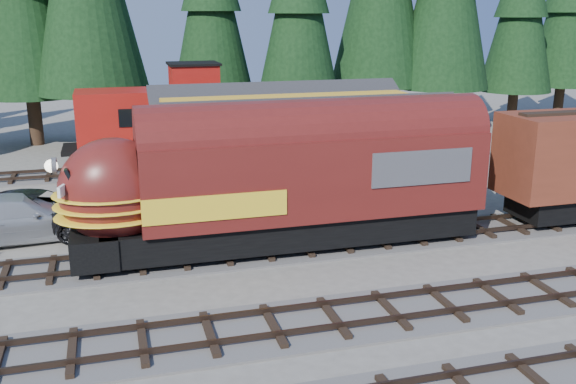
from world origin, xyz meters
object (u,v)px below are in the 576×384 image
object	(u,v)px
depot	(293,138)
pickup_truck_a	(38,213)
pickup_truck_b	(17,218)
locomotive	(271,187)
caboose	(178,122)

from	to	relation	value
depot	pickup_truck_a	size ratio (longest dim) A/B	2.07
pickup_truck_b	depot	bearing A→B (deg)	-84.88
locomotive	pickup_truck_a	size ratio (longest dim) A/B	2.54
pickup_truck_b	caboose	bearing A→B (deg)	-43.47
pickup_truck_a	pickup_truck_b	distance (m)	0.97
caboose	pickup_truck_b	size ratio (longest dim) A/B	1.70
caboose	pickup_truck_a	bearing A→B (deg)	-125.47
pickup_truck_a	pickup_truck_b	xyz separation A→B (m)	(-0.68, -0.69, 0.05)
pickup_truck_a	depot	bearing A→B (deg)	-61.38
pickup_truck_b	pickup_truck_a	bearing A→B (deg)	-52.04
pickup_truck_a	pickup_truck_b	bearing A→B (deg)	154.11
locomotive	pickup_truck_b	world-z (taller)	locomotive
locomotive	depot	bearing A→B (deg)	67.39
locomotive	caboose	distance (m)	14.12
pickup_truck_a	locomotive	bearing A→B (deg)	-99.16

